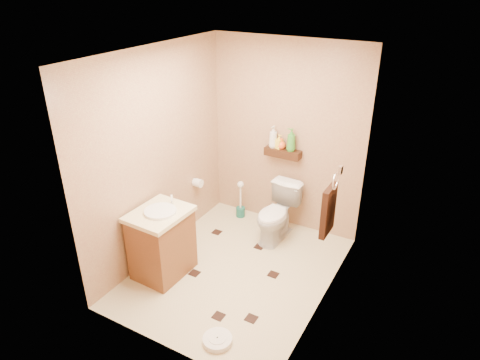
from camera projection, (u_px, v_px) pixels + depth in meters
The scene contains 18 objects.
ground at pixel (236, 271), 4.84m from camera, with size 2.50×2.50×0.00m, color beige.
wall_back at pixel (286, 137), 5.29m from camera, with size 2.00×0.04×2.40m, color tan.
wall_front at pixel (156, 236), 3.33m from camera, with size 2.00×0.04×2.40m, color tan.
wall_left at pixel (158, 156), 4.75m from camera, with size 0.04×2.50×2.40m, color tan.
wall_right at pixel (332, 199), 3.87m from camera, with size 0.04×2.50×2.40m, color tan.
ceiling at pixel (235, 53), 3.78m from camera, with size 2.00×2.50×0.02m, color silver.
wall_shelf at pixel (283, 153), 5.30m from camera, with size 0.46×0.14×0.10m, color #391E0F.
floor_accents at pixel (235, 273), 4.79m from camera, with size 1.22×1.37×0.01m.
toilet at pixel (277, 214), 5.29m from camera, with size 0.39×0.68×0.70m, color white.
vanity at pixel (162, 242), 4.65m from camera, with size 0.55×0.66×0.90m.
bathroom_scale at pixel (217, 340), 3.90m from camera, with size 0.32×0.32×0.05m.
toilet_brush at pixel (241, 204), 5.83m from camera, with size 0.12×0.12×0.53m.
towel_ring at pixel (329, 208), 4.21m from camera, with size 0.12×0.30×0.76m.
toilet_paper at pixel (198, 183), 5.49m from camera, with size 0.12×0.11×0.12m.
bottle_a at pixel (273, 137), 5.28m from camera, with size 0.11×0.11×0.28m, color silver.
bottle_b at pixel (279, 142), 5.26m from camera, with size 0.08×0.08×0.18m, color yellow.
bottle_c at pixel (281, 144), 5.26m from camera, with size 0.11×0.11×0.14m, color #F4531C.
bottle_d at pixel (291, 140), 5.17m from camera, with size 0.11×0.11×0.29m, color #37872D.
Camera 1 is at (1.94, -3.37, 3.06)m, focal length 32.00 mm.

